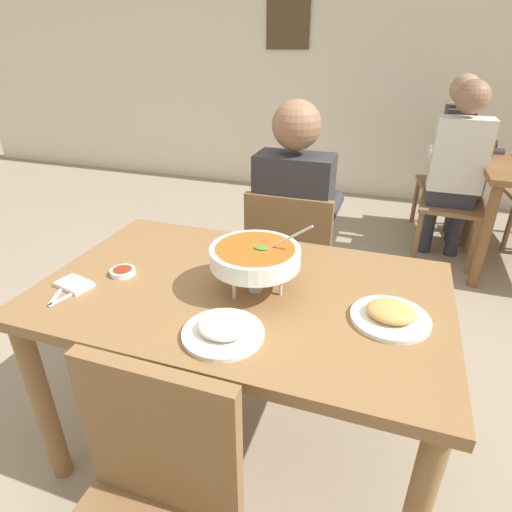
% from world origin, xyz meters
% --- Properties ---
extents(ground_plane, '(16.00, 16.00, 0.00)m').
position_xyz_m(ground_plane, '(0.00, 0.00, 0.00)').
color(ground_plane, gray).
extents(cafe_rear_partition, '(10.00, 0.10, 3.00)m').
position_xyz_m(cafe_rear_partition, '(0.00, 3.51, 1.50)').
color(cafe_rear_partition, beige).
rests_on(cafe_rear_partition, ground_plane).
extents(picture_frame_hung, '(0.44, 0.03, 0.56)m').
position_xyz_m(picture_frame_hung, '(-0.79, 3.45, 1.72)').
color(picture_frame_hung, '#4C3823').
extents(dining_table_main, '(1.39, 0.85, 0.77)m').
position_xyz_m(dining_table_main, '(0.00, 0.00, 0.66)').
color(dining_table_main, brown).
rests_on(dining_table_main, ground_plane).
extents(chair_diner_main, '(0.44, 0.44, 0.90)m').
position_xyz_m(chair_diner_main, '(-0.00, 0.71, 0.51)').
color(chair_diner_main, brown).
rests_on(chair_diner_main, ground_plane).
extents(diner_main, '(0.40, 0.45, 1.31)m').
position_xyz_m(diner_main, '(0.00, 0.74, 0.75)').
color(diner_main, '#2D2D38').
rests_on(diner_main, ground_plane).
extents(curry_bowl, '(0.33, 0.30, 0.26)m').
position_xyz_m(curry_bowl, '(0.05, 0.00, 0.90)').
color(curry_bowl, silver).
rests_on(curry_bowl, dining_table_main).
extents(rice_plate, '(0.24, 0.24, 0.06)m').
position_xyz_m(rice_plate, '(0.04, -0.27, 0.79)').
color(rice_plate, white).
rests_on(rice_plate, dining_table_main).
extents(appetizer_plate, '(0.24, 0.24, 0.06)m').
position_xyz_m(appetizer_plate, '(0.49, -0.03, 0.79)').
color(appetizer_plate, white).
rests_on(appetizer_plate, dining_table_main).
extents(sauce_dish, '(0.09, 0.09, 0.02)m').
position_xyz_m(sauce_dish, '(-0.44, -0.05, 0.78)').
color(sauce_dish, white).
rests_on(sauce_dish, dining_table_main).
extents(napkin_folded, '(0.14, 0.11, 0.02)m').
position_xyz_m(napkin_folded, '(-0.55, -0.18, 0.78)').
color(napkin_folded, white).
rests_on(napkin_folded, dining_table_main).
extents(fork_utensil, '(0.07, 0.16, 0.01)m').
position_xyz_m(fork_utensil, '(-0.57, -0.23, 0.78)').
color(fork_utensil, silver).
rests_on(fork_utensil, dining_table_main).
extents(spoon_utensil, '(0.06, 0.17, 0.01)m').
position_xyz_m(spoon_utensil, '(-0.52, -0.23, 0.78)').
color(spoon_utensil, silver).
rests_on(spoon_utensil, dining_table_main).
extents(chair_bg_left, '(0.50, 0.50, 0.90)m').
position_xyz_m(chair_bg_left, '(0.96, 2.65, 0.51)').
color(chair_bg_left, brown).
rests_on(chair_bg_left, ground_plane).
extents(chair_bg_middle, '(0.47, 0.47, 0.90)m').
position_xyz_m(chair_bg_middle, '(0.88, 2.20, 0.51)').
color(chair_bg_middle, brown).
rests_on(chair_bg_middle, ground_plane).
extents(patron_bg_left, '(0.45, 0.40, 1.31)m').
position_xyz_m(patron_bg_left, '(0.88, 2.58, 0.75)').
color(patron_bg_left, '#2D2D38').
rests_on(patron_bg_left, ground_plane).
extents(patron_bg_middle, '(0.40, 0.45, 1.31)m').
position_xyz_m(patron_bg_middle, '(0.85, 2.11, 0.75)').
color(patron_bg_middle, '#2D2D38').
rests_on(patron_bg_middle, ground_plane).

